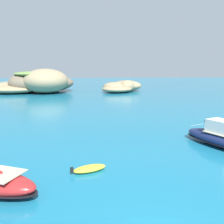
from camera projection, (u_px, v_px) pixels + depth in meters
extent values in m
ellipsoid|color=#756651|center=(48.00, 83.00, 83.84)|extent=(23.98, 23.97, 5.67)
ellipsoid|color=#9E8966|center=(46.00, 81.00, 77.75)|extent=(16.95, 18.03, 7.63)
ellipsoid|color=#9E8966|center=(18.00, 86.00, 83.77)|extent=(22.63, 21.11, 3.49)
ellipsoid|color=#9E8966|center=(15.00, 89.00, 78.43)|extent=(16.84, 13.82, 2.66)
ellipsoid|color=#756651|center=(26.00, 83.00, 78.61)|extent=(14.16, 14.34, 6.24)
ellipsoid|color=olive|center=(37.00, 74.00, 78.82)|extent=(14.02, 12.75, 1.67)
ellipsoid|color=#9E8966|center=(127.00, 86.00, 85.84)|extent=(13.96, 13.81, 3.63)
ellipsoid|color=#9E8966|center=(117.00, 89.00, 80.85)|extent=(12.49, 13.42, 2.25)
ellipsoid|color=#9E8966|center=(127.00, 86.00, 81.70)|extent=(6.97, 7.48, 3.90)
ellipsoid|color=#9E8966|center=(129.00, 87.00, 86.48)|extent=(7.69, 7.61, 2.34)
ellipsoid|color=#9E8966|center=(114.00, 87.00, 81.94)|extent=(10.52, 10.51, 3.24)
ellipsoid|color=navy|center=(224.00, 140.00, 24.46)|extent=(6.13, 9.18, 1.51)
ellipsoid|color=black|center=(224.00, 143.00, 24.52)|extent=(6.25, 9.36, 0.18)
cube|color=silver|center=(221.00, 126.00, 24.62)|extent=(2.73, 3.04, 1.24)
cube|color=#2D4756|center=(211.00, 123.00, 25.67)|extent=(1.69, 0.98, 0.66)
cylinder|color=silver|center=(197.00, 125.00, 27.27)|extent=(1.71, 0.81, 0.04)
ellipsoid|color=yellow|center=(90.00, 169.00, 18.79)|extent=(2.82, 2.00, 0.44)
cube|color=#9E998E|center=(90.00, 168.00, 18.78)|extent=(1.91, 1.25, 0.06)
cube|color=black|center=(72.00, 170.00, 18.12)|extent=(0.26, 0.26, 0.36)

